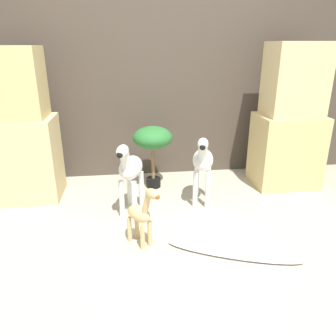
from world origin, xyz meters
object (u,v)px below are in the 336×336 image
at_px(zebra_right, 203,162).
at_px(potted_palm_front, 153,141).
at_px(giraffe_figurine, 141,214).
at_px(zebra_left, 130,170).
at_px(surfboard, 233,251).

xyz_separation_m(zebra_right, potted_palm_front, (-0.43, 0.44, 0.10)).
relative_size(zebra_right, giraffe_figurine, 1.36).
bearing_deg(zebra_right, potted_palm_front, 134.61).
xyz_separation_m(zebra_right, giraffe_figurine, (-0.61, -0.65, -0.15)).
height_order(zebra_left, giraffe_figurine, zebra_left).
height_order(giraffe_figurine, potted_palm_front, potted_palm_front).
bearing_deg(zebra_left, surfboard, -44.75).
xyz_separation_m(zebra_left, surfboard, (0.73, -0.72, -0.40)).
distance_m(zebra_right, zebra_left, 0.69).
bearing_deg(potted_palm_front, zebra_left, -113.86).
relative_size(zebra_left, giraffe_figurine, 1.36).
xyz_separation_m(zebra_right, surfboard, (0.05, -0.84, -0.40)).
relative_size(zebra_right, potted_palm_front, 1.05).
bearing_deg(surfboard, potted_palm_front, 110.63).
height_order(zebra_right, giraffe_figurine, zebra_right).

